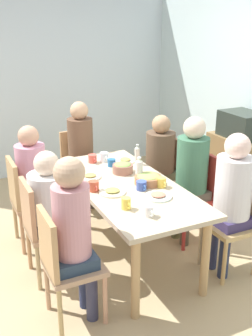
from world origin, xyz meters
TOP-DOWN VIEW (x-y plane):
  - ground_plane at (0.00, 0.00)m, footprint 6.14×6.14m
  - wall_left at (-2.62, 0.00)m, footprint 0.12×3.89m
  - dining_table at (0.00, 0.00)m, footprint 1.83×0.83m
  - chair_0 at (-1.29, 0.00)m, footprint 0.40×0.40m
  - person_0 at (-1.20, 0.00)m, footprint 0.30×0.30m
  - chair_1 at (-0.61, 0.79)m, footprint 0.40×0.40m
  - person_1 at (-0.61, 0.70)m, footprint 0.32×0.32m
  - chair_2 at (0.00, -0.79)m, footprint 0.40×0.40m
  - person_2 at (0.00, -0.70)m, footprint 0.33×0.33m
  - chair_3 at (0.61, 0.79)m, footprint 0.40×0.40m
  - person_3 at (0.61, 0.70)m, footprint 0.32×0.32m
  - chair_4 at (0.00, 0.79)m, footprint 0.40×0.40m
  - person_4 at (-0.00, 0.70)m, footprint 0.31×0.31m
  - chair_5 at (0.61, -0.79)m, footprint 0.40×0.40m
  - person_5 at (0.61, -0.70)m, footprint 0.30×0.30m
  - chair_6 at (-0.61, -0.79)m, footprint 0.40×0.40m
  - person_6 at (-0.61, -0.70)m, footprint 0.30×0.30m
  - plate_0 at (-0.27, -0.24)m, footprint 0.20×0.20m
  - plate_1 at (0.39, 0.11)m, footprint 0.23×0.23m
  - plate_2 at (0.14, -0.20)m, footprint 0.23×0.23m
  - plate_3 at (-0.54, 0.25)m, footprint 0.20×0.20m
  - bowl_0 at (0.09, 0.18)m, footprint 0.25×0.25m
  - bowl_1 at (-0.26, 0.09)m, footprint 0.20×0.20m
  - cup_0 at (0.19, 0.06)m, footprint 0.13×0.09m
  - cup_1 at (-0.47, 0.07)m, footprint 0.12×0.08m
  - cup_2 at (0.65, -0.12)m, footprint 0.11×0.07m
  - cup_3 at (0.47, -0.22)m, footprint 0.11×0.07m
  - cup_4 at (-0.65, 0.06)m, footprint 0.12×0.09m
  - cup_5 at (-0.66, -0.06)m, footprint 0.12×0.09m
  - cup_6 at (0.03, -0.32)m, footprint 0.12×0.09m
  - cup_7 at (0.21, 0.25)m, footprint 0.12×0.08m
  - bottle_0 at (-0.42, 0.33)m, footprint 0.05×0.05m
  - bottle_1 at (-0.01, 0.14)m, footprint 0.07×0.07m
  - side_cabinet at (-0.32, 1.58)m, footprint 0.70×0.44m
  - microwave at (-0.32, 1.58)m, footprint 0.48×0.36m

SIDE VIEW (x-z plane):
  - ground_plane at x=0.00m, z-range 0.00..0.00m
  - side_cabinet at x=-0.32m, z-range 0.00..0.90m
  - chair_0 at x=-1.29m, z-range 0.06..0.96m
  - chair_1 at x=-0.61m, z-range 0.06..0.96m
  - chair_2 at x=0.00m, z-range 0.06..0.96m
  - chair_3 at x=0.61m, z-range 0.06..0.96m
  - chair_4 at x=0.00m, z-range 0.06..0.96m
  - chair_5 at x=0.61m, z-range 0.06..0.96m
  - chair_6 at x=-0.61m, z-range 0.06..0.96m
  - dining_table at x=0.00m, z-range 0.28..1.02m
  - person_2 at x=0.00m, z-range 0.13..1.27m
  - person_1 at x=-0.61m, z-range 0.12..1.30m
  - person_6 at x=-0.61m, z-range 0.11..1.33m
  - plate_0 at x=-0.27m, z-range 0.74..0.78m
  - plate_1 at x=0.39m, z-range 0.74..0.78m
  - plate_2 at x=0.14m, z-range 0.74..0.78m
  - plate_3 at x=-0.54m, z-range 0.74..0.78m
  - person_0 at x=-1.20m, z-range 0.12..1.40m
  - person_5 at x=0.61m, z-range 0.12..1.41m
  - person_3 at x=0.61m, z-range 0.13..1.41m
  - person_4 at x=0.00m, z-range 0.13..1.41m
  - cup_1 at x=-0.47m, z-range 0.74..0.82m
  - cup_0 at x=0.19m, z-range 0.74..0.82m
  - cup_2 at x=0.65m, z-range 0.74..0.83m
  - cup_5 at x=-0.66m, z-range 0.74..0.83m
  - cup_7 at x=0.21m, z-range 0.74..0.83m
  - bowl_0 at x=0.09m, z-range 0.74..0.83m
  - cup_6 at x=0.03m, z-range 0.74..0.83m
  - cup_3 at x=0.47m, z-range 0.74..0.84m
  - cup_4 at x=-0.65m, z-range 0.74..0.84m
  - bowl_1 at x=-0.26m, z-range 0.74..0.84m
  - bottle_0 at x=-0.42m, z-range 0.74..0.95m
  - bottle_1 at x=-0.01m, z-range 0.74..0.97m
  - microwave at x=-0.32m, z-range 0.90..1.18m
  - wall_left at x=-2.62m, z-range 0.00..2.60m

